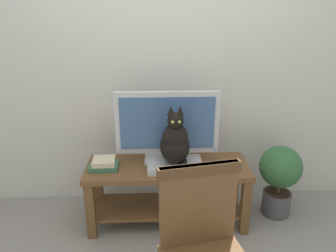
% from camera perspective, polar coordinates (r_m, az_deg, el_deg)
% --- Properties ---
extents(back_wall, '(7.00, 0.12, 2.80)m').
position_cam_1_polar(back_wall, '(2.86, -0.88, 13.25)').
color(back_wall, beige).
rests_on(back_wall, ground).
extents(tv_stand, '(1.33, 0.48, 0.53)m').
position_cam_1_polar(tv_stand, '(2.71, -0.05, -10.11)').
color(tv_stand, brown).
rests_on(tv_stand, ground).
extents(tv, '(0.85, 0.20, 0.60)m').
position_cam_1_polar(tv, '(2.60, -0.13, 0.04)').
color(tv, '#B7B7BC').
rests_on(tv, tv_stand).
extents(media_box, '(0.44, 0.29, 0.06)m').
position_cam_1_polar(media_box, '(2.58, 1.21, -6.95)').
color(media_box, '#ADADB2').
rests_on(media_box, tv_stand).
extents(cat, '(0.23, 0.36, 0.48)m').
position_cam_1_polar(cat, '(2.48, 1.29, -2.88)').
color(cat, black).
rests_on(cat, media_box).
extents(wooden_chair, '(0.53, 0.53, 0.97)m').
position_cam_1_polar(wooden_chair, '(1.79, 6.50, -20.34)').
color(wooden_chair, brown).
rests_on(wooden_chair, ground).
extents(book_stack, '(0.23, 0.18, 0.08)m').
position_cam_1_polar(book_stack, '(2.62, -11.40, -6.69)').
color(book_stack, '#38664C').
rests_on(book_stack, tv_stand).
extents(potted_plant, '(0.36, 0.36, 0.65)m').
position_cam_1_polar(potted_plant, '(2.96, 19.34, -8.29)').
color(potted_plant, '#47474C').
rests_on(potted_plant, ground).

